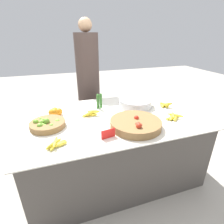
{
  "coord_description": "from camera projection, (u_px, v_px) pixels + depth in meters",
  "views": [
    {
      "loc": [
        -0.52,
        -1.58,
        1.52
      ],
      "look_at": [
        0.0,
        0.0,
        0.77
      ],
      "focal_mm": 28.0,
      "sensor_mm": 36.0,
      "label": 1
    }
  ],
  "objects": [
    {
      "name": "lime_bowl",
      "position": [
        47.0,
        124.0,
        1.62
      ],
      "size": [
        0.32,
        0.32,
        0.1
      ],
      "color": "olive",
      "rests_on": "market_table"
    },
    {
      "name": "banana_bunch_front_right",
      "position": [
        174.0,
        117.0,
        1.78
      ],
      "size": [
        0.2,
        0.15,
        0.05
      ],
      "color": "yellow",
      "rests_on": "market_table"
    },
    {
      "name": "veg_bundle",
      "position": [
        99.0,
        101.0,
        2.01
      ],
      "size": [
        0.07,
        0.05,
        0.17
      ],
      "color": "#428438",
      "rests_on": "market_table"
    },
    {
      "name": "orange_pile",
      "position": [
        55.0,
        112.0,
        1.86
      ],
      "size": [
        0.14,
        0.15,
        0.08
      ],
      "color": "orange",
      "rests_on": "market_table"
    },
    {
      "name": "vendor_person",
      "position": [
        88.0,
        85.0,
        2.66
      ],
      "size": [
        0.34,
        0.34,
        1.72
      ],
      "color": "#473833",
      "rests_on": "ground_plane"
    },
    {
      "name": "banana_bunch_middle_right",
      "position": [
        56.0,
        144.0,
        1.35
      ],
      "size": [
        0.18,
        0.16,
        0.05
      ],
      "color": "yellow",
      "rests_on": "market_table"
    },
    {
      "name": "tomato_basket",
      "position": [
        136.0,
        124.0,
        1.62
      ],
      "size": [
        0.47,
        0.47,
        0.11
      ],
      "color": "olive",
      "rests_on": "market_table"
    },
    {
      "name": "market_table",
      "position": [
        112.0,
        145.0,
        1.99
      ],
      "size": [
        1.8,
        1.15,
        0.72
      ],
      "color": "#4C4742",
      "rests_on": "ground_plane"
    },
    {
      "name": "ground_plane",
      "position": [
        112.0,
        169.0,
        2.14
      ],
      "size": [
        12.0,
        12.0,
        0.0
      ],
      "primitive_type": "plane",
      "color": "#ADA599"
    },
    {
      "name": "price_sign",
      "position": [
        108.0,
        134.0,
        1.45
      ],
      "size": [
        0.13,
        0.03,
        0.08
      ],
      "rotation": [
        0.0,
        0.0,
        0.17
      ],
      "color": "red",
      "rests_on": "market_table"
    },
    {
      "name": "banana_bunch_middle_left",
      "position": [
        165.0,
        105.0,
        2.08
      ],
      "size": [
        0.14,
        0.15,
        0.06
      ],
      "color": "yellow",
      "rests_on": "market_table"
    },
    {
      "name": "banana_bunch_front_left",
      "position": [
        91.0,
        113.0,
        1.85
      ],
      "size": [
        0.2,
        0.13,
        0.06
      ],
      "color": "yellow",
      "rests_on": "market_table"
    },
    {
      "name": "metal_bowl",
      "position": [
        135.0,
        103.0,
        2.09
      ],
      "size": [
        0.39,
        0.39,
        0.09
      ],
      "color": "#B7B7BF",
      "rests_on": "market_table"
    }
  ]
}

